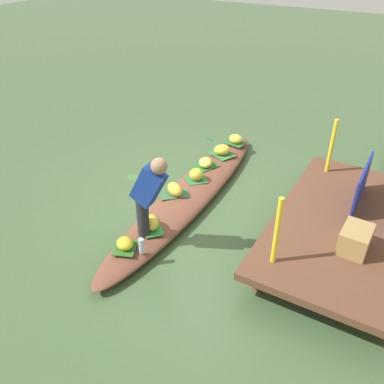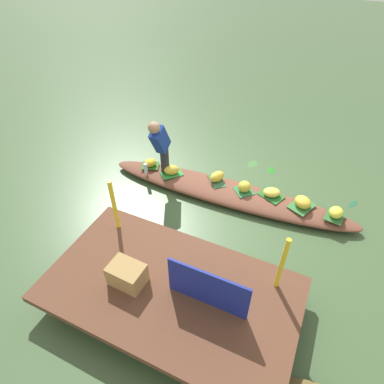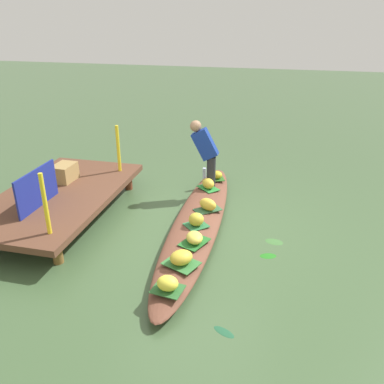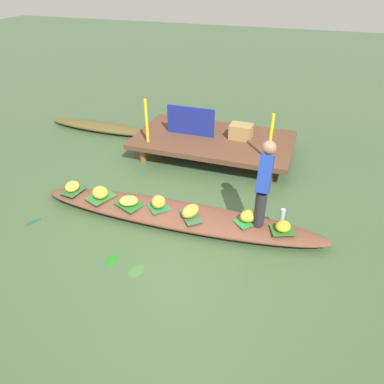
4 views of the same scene
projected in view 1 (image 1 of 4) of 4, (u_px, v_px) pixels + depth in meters
name	position (u px, v px, depth m)	size (l,w,h in m)	color
canal_water	(190.00, 200.00, 6.41)	(40.00, 40.00, 0.00)	#405C37
dock_platform	(348.00, 226.00, 5.30)	(3.20, 1.80, 0.40)	brown
vendor_boat	(190.00, 195.00, 6.35)	(4.64, 0.72, 0.21)	brown
leaf_mat_0	(196.00, 180.00, 6.52)	(0.31, 0.29, 0.01)	#2C7240
banana_bunch_0	(196.00, 174.00, 6.47)	(0.22, 0.23, 0.20)	gold
leaf_mat_1	(152.00, 228.00, 5.46)	(0.39, 0.25, 0.01)	#2A8637
banana_bunch_1	(152.00, 222.00, 5.41)	(0.28, 0.20, 0.18)	gold
leaf_mat_2	(206.00, 166.00, 6.90)	(0.41, 0.29, 0.01)	#246827
banana_bunch_2	(206.00, 162.00, 6.86)	(0.29, 0.23, 0.14)	#E7D24E
leaf_mat_3	(175.00, 195.00, 6.15)	(0.43, 0.24, 0.01)	#33603A
banana_bunch_3	(175.00, 189.00, 6.10)	(0.31, 0.18, 0.19)	gold
leaf_mat_4	(222.00, 154.00, 7.27)	(0.42, 0.33, 0.01)	#357637
banana_bunch_4	(222.00, 150.00, 7.23)	(0.30, 0.25, 0.17)	gold
leaf_mat_5	(235.00, 143.00, 7.66)	(0.35, 0.28, 0.01)	#2D652F
banana_bunch_5	(236.00, 139.00, 7.61)	(0.25, 0.22, 0.17)	#F7E743
leaf_mat_6	(125.00, 248.00, 5.12)	(0.33, 0.27, 0.01)	#2C6722
banana_bunch_6	(125.00, 243.00, 5.08)	(0.23, 0.21, 0.14)	gold
vendor_person	(148.00, 192.00, 4.95)	(0.20, 0.52, 1.20)	#28282D
water_bottle	(141.00, 246.00, 5.00)	(0.07, 0.07, 0.20)	silver
market_banner	(362.00, 185.00, 5.47)	(1.01, 0.03, 0.59)	navy
railing_post_west	(332.00, 146.00, 6.16)	(0.06, 0.06, 0.87)	yellow
railing_post_east	(277.00, 231.00, 4.41)	(0.06, 0.06, 0.87)	yellow
produce_crate	(355.00, 239.00, 4.74)	(0.44, 0.32, 0.30)	#A3824B
drifting_plant_0	(134.00, 177.00, 7.01)	(0.27, 0.18, 0.01)	#3E7035
drifting_plant_1	(150.00, 168.00, 7.28)	(0.23, 0.14, 0.01)	#23761D
drifting_plant_2	(209.00, 139.00, 8.28)	(0.26, 0.10, 0.01)	#215938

